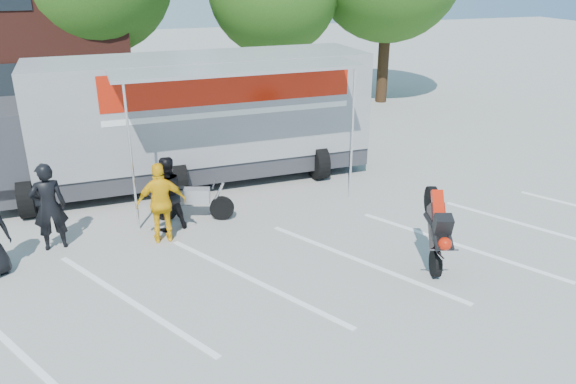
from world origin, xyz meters
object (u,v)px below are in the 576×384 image
transporter_truck (191,181)px  stunt_bike_rider (427,262)px  parked_motorcycle (195,219)px  spectator_hivis (161,203)px  spectator_leather_b (49,207)px  spectator_leather_c (167,194)px

transporter_truck → stunt_bike_rider: 7.55m
parked_motorcycle → spectator_hivis: bearing=155.7°
spectator_leather_b → spectator_leather_c: bearing=176.0°
transporter_truck → spectator_leather_c: spectator_leather_c is taller
transporter_truck → stunt_bike_rider: size_ratio=6.05×
transporter_truck → spectator_hivis: 3.94m
stunt_bike_rider → spectator_hivis: size_ratio=0.99×
spectator_hivis → transporter_truck: bearing=-107.5°
spectator_leather_c → parked_motorcycle: bearing=-167.3°
transporter_truck → spectator_leather_b: size_ratio=5.64×
spectator_leather_b → spectator_leather_c: (2.54, 0.15, -0.09)m
spectator_hivis → stunt_bike_rider: bearing=152.6°
parked_motorcycle → spectator_leather_b: (-3.21, -0.51, 1.00)m
spectator_leather_b → spectator_leather_c: spectator_leather_b is taller
transporter_truck → spectator_leather_b: 4.89m
spectator_leather_b → spectator_hivis: 2.40m
parked_motorcycle → transporter_truck: bearing=10.3°
parked_motorcycle → stunt_bike_rider: bearing=-112.7°
parked_motorcycle → spectator_leather_c: bearing=136.1°
parked_motorcycle → spectator_hivis: 1.57m
transporter_truck → spectator_leather_c: 3.34m
transporter_truck → parked_motorcycle: 2.72m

